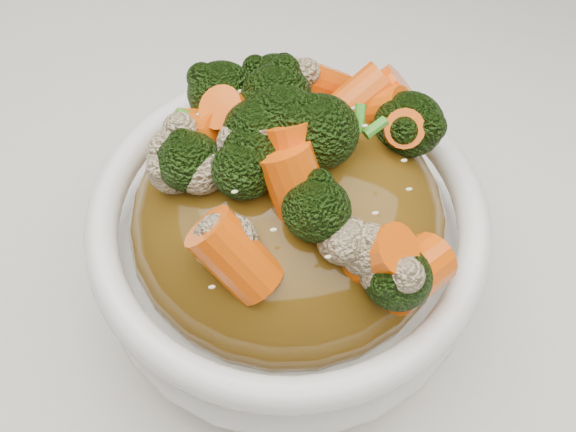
{
  "coord_description": "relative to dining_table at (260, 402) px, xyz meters",
  "views": [
    {
      "loc": [
        -0.01,
        -0.26,
        1.14
      ],
      "look_at": [
        0.02,
        -0.05,
        0.83
      ],
      "focal_mm": 42.0,
      "sensor_mm": 36.0,
      "label": 1
    }
  ],
  "objects": [
    {
      "name": "sesame_seeds",
      "position": [
        0.02,
        -0.05,
        0.51
      ],
      "size": [
        0.18,
        0.18,
        0.01
      ],
      "primitive_type": null,
      "rotation": [
        0.0,
        0.0,
        0.17
      ],
      "color": "beige",
      "rests_on": "sauce_base"
    },
    {
      "name": "tablecloth",
      "position": [
        0.0,
        0.0,
        0.35
      ],
      "size": [
        1.2,
        0.8,
        0.04
      ],
      "primitive_type": "cube",
      "color": "silver",
      "rests_on": "dining_table"
    },
    {
      "name": "bowl",
      "position": [
        0.02,
        -0.05,
        0.42
      ],
      "size": [
        0.26,
        0.26,
        0.09
      ],
      "primitive_type": null,
      "rotation": [
        0.0,
        0.0,
        0.17
      ],
      "color": "white",
      "rests_on": "tablecloth"
    },
    {
      "name": "cauliflower",
      "position": [
        0.02,
        -0.05,
        0.51
      ],
      "size": [
        0.2,
        0.2,
        0.04
      ],
      "primitive_type": null,
      "rotation": [
        0.0,
        0.0,
        0.17
      ],
      "color": "tan",
      "rests_on": "sauce_base"
    },
    {
      "name": "dining_table",
      "position": [
        0.0,
        0.0,
        0.0
      ],
      "size": [
        1.2,
        0.8,
        0.75
      ],
      "primitive_type": "cube",
      "color": "brown",
      "rests_on": "floor"
    },
    {
      "name": "broccoli",
      "position": [
        0.02,
        -0.05,
        0.51
      ],
      "size": [
        0.2,
        0.2,
        0.05
      ],
      "primitive_type": null,
      "rotation": [
        0.0,
        0.0,
        0.17
      ],
      "color": "black",
      "rests_on": "sauce_base"
    },
    {
      "name": "scallions",
      "position": [
        0.02,
        -0.05,
        0.51
      ],
      "size": [
        0.15,
        0.15,
        0.02
      ],
      "primitive_type": null,
      "rotation": [
        0.0,
        0.0,
        0.17
      ],
      "color": "#3A9422",
      "rests_on": "sauce_base"
    },
    {
      "name": "sauce_base",
      "position": [
        0.02,
        -0.05,
        0.45
      ],
      "size": [
        0.2,
        0.2,
        0.1
      ],
      "primitive_type": "ellipsoid",
      "rotation": [
        0.0,
        0.0,
        0.17
      ],
      "color": "#5C3E0F",
      "rests_on": "bowl"
    },
    {
      "name": "carrots",
      "position": [
        0.02,
        -0.05,
        0.51
      ],
      "size": [
        0.2,
        0.2,
        0.05
      ],
      "primitive_type": null,
      "rotation": [
        0.0,
        0.0,
        0.17
      ],
      "color": "#F95C08",
      "rests_on": "sauce_base"
    }
  ]
}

